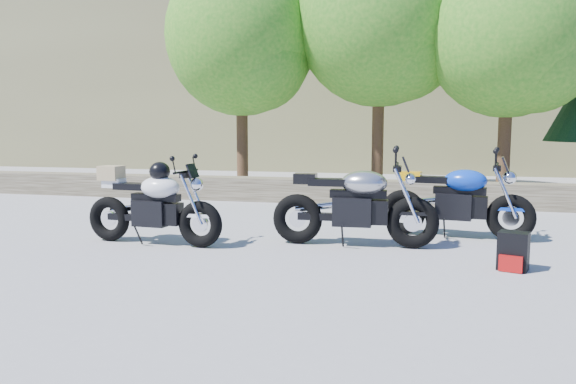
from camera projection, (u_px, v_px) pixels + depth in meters
The scene contains 10 objects.
ground at pixel (251, 265), 6.53m from camera, with size 90.00×90.00×0.00m, color gray.
stone_wall at pixel (330, 191), 11.80m from camera, with size 22.00×0.55×0.50m, color #453E2E.
hillside at pixel (449, 22), 31.94m from camera, with size 80.00×30.00×15.00m, color brown.
tree_decid_left at pixel (245, 42), 13.55m from camera, with size 3.67×3.67×5.62m.
tree_decid_mid at pixel (384, 22), 13.11m from camera, with size 4.08×4.08×6.24m.
tree_decid_right at pixel (515, 37), 11.93m from camera, with size 3.54×3.54×5.41m.
silver_bike at pixel (355, 206), 7.52m from camera, with size 2.24×0.71×1.12m.
white_bike at pixel (152, 204), 7.64m from camera, with size 2.05×0.65×1.13m.
blue_bike at pixel (457, 201), 8.09m from camera, with size 2.17×0.69×1.09m.
backpack at pixel (513, 252), 6.28m from camera, with size 0.37×0.35×0.43m.
Camera 1 is at (1.95, -6.09, 1.61)m, focal length 35.00 mm.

